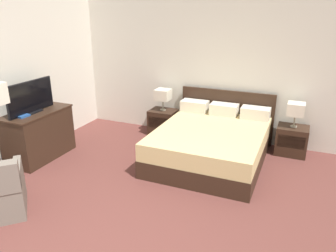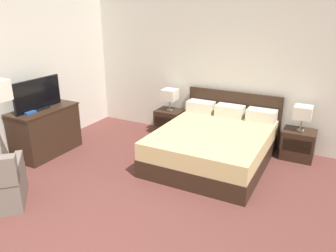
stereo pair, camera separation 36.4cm
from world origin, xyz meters
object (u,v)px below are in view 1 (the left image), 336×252
Objects in this scene: nightstand_right at (292,140)px; dresser at (39,134)px; table_lamp_right at (296,109)px; book_red_cover at (21,115)px; nightstand_left at (163,122)px; tv at (31,98)px; table_lamp_left at (163,95)px; bed at (211,142)px.

nightstand_right is 4.24m from dresser.
table_lamp_right is 4.38m from book_red_cover.
dresser is (-3.84, -1.78, 0.17)m from nightstand_right.
nightstand_right is 0.45× the size of dresser.
nightstand_left is at bearing -179.97° from table_lamp_right.
tv is (-3.84, -1.85, 0.25)m from table_lamp_right.
book_red_cover is at bearing -94.53° from tv.
dresser is at bearing -129.03° from nightstand_left.
nightstand_left is 0.45× the size of dresser.
nightstand_right is 0.56× the size of tv.
table_lamp_left is at bearing 90.00° from nightstand_left.
bed is 1.41m from nightstand_left.
book_red_cover is (-1.46, -2.07, 0.02)m from table_lamp_left.
bed reaches higher than book_red_cover.
bed reaches higher than dresser.
tv is at bearing -157.35° from bed.
book_red_cover reaches higher than dresser.
bed is 1.50m from table_lamp_right.
tv is (-1.44, -1.85, 0.25)m from table_lamp_left.
table_lamp_left reaches higher than nightstand_left.
table_lamp_right is 0.37× the size of dresser.
table_lamp_left and table_lamp_right have the same top height.
dresser is at bearing -158.55° from bed.
bed is 4.06× the size of nightstand_right.
dresser is at bearing -155.11° from nightstand_right.
table_lamp_left is (0.00, 0.00, 0.55)m from nightstand_left.
bed reaches higher than table_lamp_right.
nightstand_right is at bearing 28.22° from book_red_cover.
dresser is at bearing 86.97° from book_red_cover.
table_lamp_right is at bearing 0.00° from table_lamp_left.
bed is 4.96× the size of table_lamp_left.
nightstand_left is 2.60m from book_red_cover.
table_lamp_left is 0.37× the size of dresser.
table_lamp_right is 1.82× the size of book_red_cover.
tv is at bearing -154.30° from table_lamp_right.
nightstand_right is 0.55m from table_lamp_right.
nightstand_left is 2.40m from nightstand_right.
nightstand_right is 4.34m from tv.
dresser is (-1.45, -1.79, -0.38)m from table_lamp_left.
table_lamp_right reaches higher than book_red_cover.
table_lamp_right is (2.40, 0.00, 0.55)m from nightstand_left.
book_red_cover reaches higher than nightstand_right.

